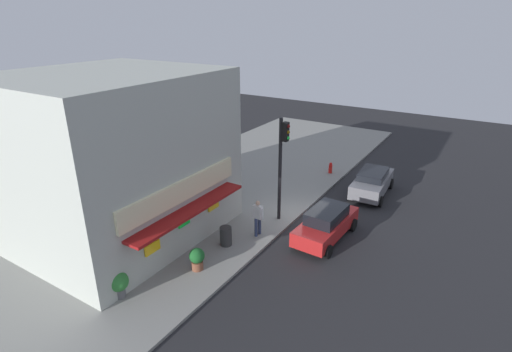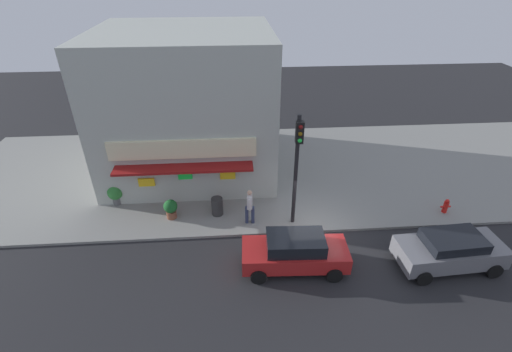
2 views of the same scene
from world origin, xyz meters
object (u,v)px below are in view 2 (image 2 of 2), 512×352
Objects in this scene: potted_plant_by_doorway at (171,208)px; parked_car_red at (295,252)px; pedestrian at (250,205)px; traffic_light at (297,159)px; fire_hydrant at (446,206)px; potted_plant_by_window at (115,193)px; parked_car_grey at (450,250)px; trash_can at (217,206)px.

parked_car_red is at bearing -33.06° from potted_plant_by_doorway.
potted_plant_by_doorway is (-3.80, 0.68, -0.48)m from pedestrian.
fire_hydrant is at bearing 2.10° from traffic_light.
parked_car_grey is (14.80, -5.29, 0.05)m from potted_plant_by_window.
traffic_light is 5.08× the size of potted_plant_by_window.
pedestrian is at bearing 175.80° from traffic_light.
pedestrian is at bearing 120.17° from parked_car_red.
pedestrian is (-9.77, -0.13, 0.67)m from fire_hydrant.
traffic_light is at bearing 152.78° from parked_car_grey.
parked_car_red is (8.43, -4.94, 0.06)m from potted_plant_by_window.
traffic_light reaches higher than pedestrian.
potted_plant_by_window is 15.72m from parked_car_grey.
traffic_light is 5.49× the size of potted_plant_by_doorway.
parked_car_grey is at bearing -27.22° from traffic_light.
traffic_light is at bearing -4.20° from pedestrian.
fire_hydrant is at bearing 0.77° from pedestrian.
fire_hydrant is 0.18× the size of parked_car_red.
traffic_light is 3.93m from parked_car_red.
pedestrian is at bearing 158.13° from parked_car_grey.
trash_can is 0.50× the size of pedestrian.
parked_car_grey is at bearing -19.67° from potted_plant_by_window.
potted_plant_by_window is (-6.76, 2.06, -0.41)m from pedestrian.
fire_hydrant is 16.64m from potted_plant_by_window.
traffic_light is 2.97× the size of pedestrian.
potted_plant_by_doorway is 3.26m from potted_plant_by_window.
traffic_light is 5.98× the size of trash_can.
parked_car_grey is (8.05, -3.23, -0.35)m from pedestrian.
potted_plant_by_doorway is at bearing 146.94° from parked_car_red.
trash_can is 2.24m from potted_plant_by_doorway.
parked_car_grey reaches higher than potted_plant_by_doorway.
traffic_light reaches higher than potted_plant_by_doorway.
traffic_light is at bearing 81.84° from parked_car_red.
fire_hydrant is 9.79m from pedestrian.
parked_car_grey is (-1.72, -3.36, 0.32)m from fire_hydrant.
parked_car_red is at bearing -159.61° from fire_hydrant.
parked_car_red is 1.00× the size of parked_car_grey.
traffic_light is 4.83m from trash_can.
potted_plant_by_window is at bearing 149.62° from parked_car_red.
fire_hydrant is at bearing -6.67° from potted_plant_by_window.
traffic_light reaches higher than parked_car_grey.
parked_car_red reaches higher than trash_can.
pedestrian is at bearing -179.23° from fire_hydrant.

